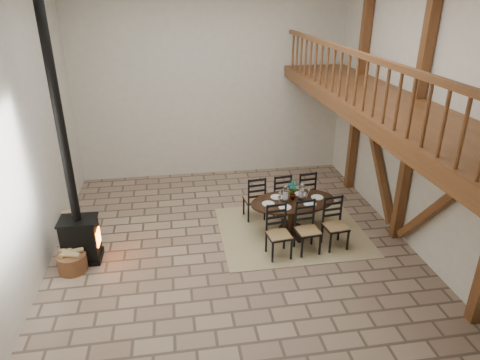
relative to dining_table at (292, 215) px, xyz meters
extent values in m
plane|color=#8F785F|center=(-1.30, -0.52, -0.39)|extent=(8.00, 8.00, 0.00)
cube|color=beige|center=(-1.30, 3.48, 2.11)|extent=(7.00, 0.02, 5.00)
cube|color=beige|center=(-1.30, -4.52, 2.11)|extent=(7.00, 0.02, 5.00)
cube|color=beige|center=(-4.80, -0.52, 2.11)|extent=(0.02, 8.00, 5.00)
cube|color=beige|center=(2.20, -0.52, 2.11)|extent=(0.02, 8.00, 5.00)
cube|color=brown|center=(2.08, -0.52, 2.11)|extent=(0.18, 0.18, 5.00)
cube|color=brown|center=(2.08, 1.98, 2.11)|extent=(0.18, 0.18, 5.00)
cube|color=brown|center=(2.08, -1.77, 1.01)|extent=(0.14, 2.16, 2.54)
cube|color=brown|center=(2.08, 0.73, 1.01)|extent=(0.14, 2.16, 2.54)
cube|color=brown|center=(2.08, -0.52, 2.41)|extent=(0.20, 7.80, 0.20)
cube|color=brown|center=(1.40, -0.52, 2.46)|extent=(1.60, 7.80, 0.12)
cube|color=brown|center=(0.70, -0.52, 2.36)|extent=(0.18, 7.80, 0.22)
cube|color=brown|center=(0.70, -0.52, 3.36)|extent=(0.09, 7.60, 0.09)
cube|color=brown|center=(0.70, -0.52, 2.94)|extent=(0.06, 7.60, 0.86)
cube|color=tan|center=(0.00, 0.00, -0.38)|extent=(3.00, 2.50, 0.02)
ellipsoid|color=black|center=(0.00, 0.00, 0.32)|extent=(1.90, 1.27, 0.04)
cylinder|color=black|center=(0.00, 0.00, -0.04)|extent=(0.18, 0.18, 0.66)
cylinder|color=black|center=(0.00, 0.00, -0.34)|extent=(0.55, 0.55, 0.06)
cube|color=#A08049|center=(-0.50, -0.85, 0.08)|extent=(0.48, 0.46, 0.04)
cube|color=black|center=(-0.50, -0.85, -0.17)|extent=(0.46, 0.46, 0.45)
cube|color=black|center=(-0.52, -0.66, 0.35)|extent=(0.38, 0.08, 0.59)
cube|color=#A08049|center=(0.09, -0.78, 0.08)|extent=(0.48, 0.46, 0.04)
cube|color=black|center=(0.09, -0.78, -0.17)|extent=(0.46, 0.46, 0.45)
cube|color=black|center=(0.07, -0.60, 0.35)|extent=(0.38, 0.08, 0.59)
cube|color=#A08049|center=(0.67, -0.72, 0.08)|extent=(0.48, 0.46, 0.04)
cube|color=black|center=(0.67, -0.72, -0.17)|extent=(0.46, 0.46, 0.45)
cube|color=black|center=(0.65, -0.53, 0.35)|extent=(0.38, 0.08, 0.59)
cube|color=#A08049|center=(-0.67, 0.71, 0.08)|extent=(0.48, 0.46, 0.04)
cube|color=black|center=(-0.67, 0.71, -0.17)|extent=(0.46, 0.46, 0.45)
cube|color=black|center=(-0.65, 0.53, 0.35)|extent=(0.38, 0.08, 0.59)
cube|color=#A08049|center=(-0.09, 0.78, 0.08)|extent=(0.48, 0.46, 0.04)
cube|color=black|center=(-0.09, 0.78, -0.17)|extent=(0.46, 0.46, 0.45)
cube|color=black|center=(-0.07, 0.59, 0.35)|extent=(0.38, 0.08, 0.59)
cube|color=#A08049|center=(0.50, 0.85, 0.08)|extent=(0.48, 0.46, 0.04)
cube|color=black|center=(0.50, 0.85, -0.17)|extent=(0.46, 0.46, 0.45)
cube|color=black|center=(0.52, 0.66, 0.35)|extent=(0.38, 0.08, 0.59)
cube|color=silver|center=(0.00, 0.00, 0.35)|extent=(1.44, 0.84, 0.01)
cube|color=white|center=(0.00, 0.00, 0.43)|extent=(0.91, 0.39, 0.18)
cylinder|color=white|center=(-0.18, -0.02, 0.51)|extent=(0.12, 0.12, 0.34)
cylinder|color=white|center=(0.18, 0.02, 0.51)|extent=(0.12, 0.12, 0.34)
cylinder|color=white|center=(-0.18, -0.02, 0.42)|extent=(0.06, 0.06, 0.16)
cylinder|color=white|center=(0.18, 0.02, 0.42)|extent=(0.06, 0.06, 0.16)
imported|color=#4C723F|center=(-0.01, 0.05, 0.55)|extent=(0.23, 0.17, 0.41)
cube|color=black|center=(-4.18, -0.37, -0.34)|extent=(0.69, 0.54, 0.10)
cube|color=black|center=(-4.18, -0.37, 0.08)|extent=(0.64, 0.48, 0.73)
cube|color=#FF590C|center=(-3.85, -0.38, 0.08)|extent=(0.03, 0.29, 0.29)
cube|color=black|center=(-4.18, -0.37, 0.47)|extent=(0.68, 0.53, 0.04)
cylinder|color=black|center=(-4.18, -0.37, 2.55)|extent=(0.16, 0.16, 4.12)
cylinder|color=brown|center=(-4.31, -0.69, -0.22)|extent=(0.51, 0.51, 0.34)
cube|color=tan|center=(-4.31, -0.69, -0.02)|extent=(0.28, 0.28, 0.10)
cube|color=tan|center=(-4.53, 0.64, -0.15)|extent=(0.50, 0.58, 0.48)
camera|label=1|loc=(-2.33, -7.57, 4.31)|focal=32.00mm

